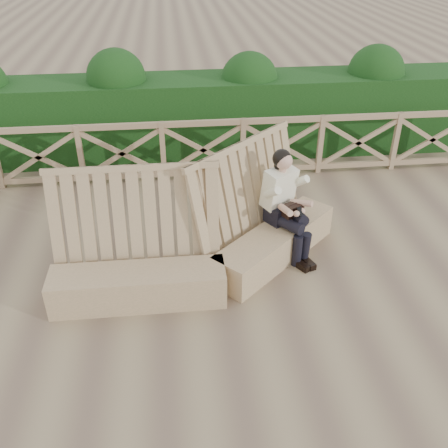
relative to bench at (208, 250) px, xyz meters
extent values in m
plane|color=brown|center=(0.16, -0.58, -0.40)|extent=(60.00, 60.00, 0.00)
cube|color=#8D7850|center=(-0.90, -0.43, -0.17)|extent=(2.14, 0.51, 0.46)
cube|color=#8D7850|center=(-0.90, -0.16, 0.40)|extent=(2.14, 0.45, 1.57)
cube|color=#8D7850|center=(0.95, 0.29, -0.17)|extent=(1.90, 1.82, 0.46)
cube|color=#8D7850|center=(0.77, 0.49, 0.40)|extent=(1.87, 1.78, 1.57)
cube|color=black|center=(1.06, 0.54, 0.18)|extent=(0.49, 0.45, 0.24)
cube|color=#EFEAC5|center=(1.03, 0.59, 0.55)|extent=(0.54, 0.50, 0.58)
sphere|color=tan|center=(1.06, 0.54, 0.97)|extent=(0.32, 0.32, 0.23)
sphere|color=black|center=(1.04, 0.58, 0.99)|extent=(0.35, 0.35, 0.25)
cylinder|color=black|center=(1.10, 0.30, 0.16)|extent=(0.41, 0.51, 0.16)
cylinder|color=black|center=(1.24, 0.41, 0.23)|extent=(0.41, 0.52, 0.18)
cylinder|color=black|center=(1.22, 0.09, -0.17)|extent=(0.18, 0.18, 0.46)
cylinder|color=black|center=(1.35, 0.14, -0.17)|extent=(0.18, 0.18, 0.46)
cube|color=black|center=(1.28, 0.00, -0.36)|extent=(0.22, 0.28, 0.09)
cube|color=black|center=(1.38, 0.04, -0.36)|extent=(0.22, 0.28, 0.09)
cube|color=black|center=(1.19, 0.39, 0.29)|extent=(0.34, 0.30, 0.20)
cube|color=black|center=(1.26, 0.23, 0.35)|extent=(0.12, 0.12, 0.13)
cube|color=#886A4F|center=(0.16, 2.92, 0.65)|extent=(10.10, 0.07, 0.10)
cube|color=#886A4F|center=(0.16, 2.92, -0.28)|extent=(10.10, 0.07, 0.10)
cube|color=black|center=(0.16, 4.12, 0.35)|extent=(12.00, 1.20, 1.50)
camera|label=1|loc=(-0.38, -5.33, 3.72)|focal=40.00mm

